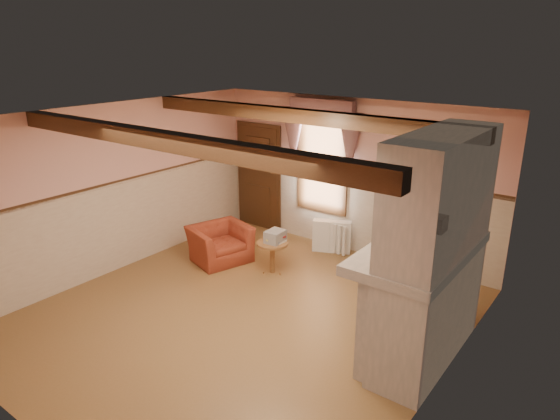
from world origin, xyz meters
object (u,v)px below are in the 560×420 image
Objects in this scene: side_table at (272,257)px; bowl at (418,246)px; oil_lamp at (431,228)px; mantel_clock at (440,224)px; armchair at (220,243)px; radiator at (332,236)px.

bowl reaches higher than side_table.
side_table is 1.96× the size of oil_lamp.
mantel_clock is (0.00, 0.70, 0.06)m from bowl.
side_table is 1.55× the size of bowl.
armchair is at bearing 176.20° from oil_lamp.
oil_lamp is at bearing -75.95° from armchair.
mantel_clock is at bearing 90.00° from oil_lamp.
radiator is at bearing -24.42° from armchair.
oil_lamp reaches higher than armchair.
bowl is at bearing -65.70° from radiator.
radiator is at bearing 138.32° from bowl.
mantel_clock is at bearing -55.06° from radiator.
armchair is at bearing -156.30° from radiator.
side_table is 3.12m from bowl.
radiator is 3.27m from oil_lamp.
bowl reaches higher than radiator.
side_table is 0.79× the size of radiator.
radiator is 3.09m from mantel_clock.
bowl is (2.77, -0.80, 1.19)m from side_table.
side_table is (1.05, 0.16, -0.04)m from armchair.
armchair is 1.78× the size of side_table.
bowl is 0.71m from mantel_clock.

